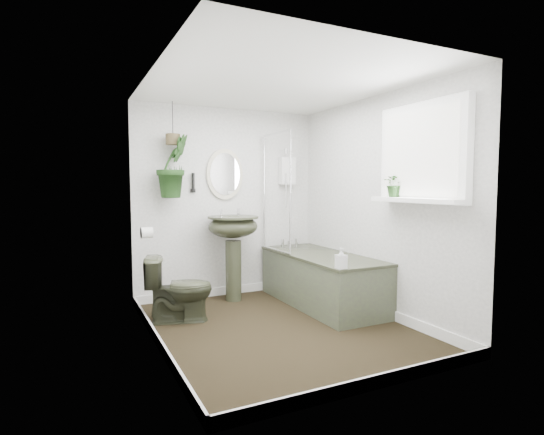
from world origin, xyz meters
name	(u,v)px	position (x,y,z in m)	size (l,w,h in m)	color
floor	(279,328)	(0.00, 0.00, -0.01)	(2.30, 2.80, 0.02)	black
ceiling	(279,82)	(0.00, 0.00, 2.31)	(2.30, 2.80, 0.02)	white
wall_back	(228,203)	(0.00, 1.41, 1.15)	(2.30, 0.02, 2.30)	white
wall_front	(378,218)	(0.00, -1.41, 1.15)	(2.30, 0.02, 2.30)	white
wall_left	(153,211)	(-1.16, 0.00, 1.15)	(0.02, 2.80, 2.30)	white
wall_right	(376,205)	(1.16, 0.00, 1.15)	(0.02, 2.80, 2.30)	white
skirting	(279,322)	(0.00, 0.00, 0.05)	(2.30, 2.80, 0.10)	white
bathtub	(321,279)	(0.80, 0.50, 0.29)	(0.72, 1.72, 0.58)	#2E3221
bath_screen	(277,192)	(0.47, 0.99, 1.28)	(0.04, 0.72, 1.40)	silver
shower_box	(287,171)	(0.80, 1.34, 1.55)	(0.20, 0.10, 0.35)	white
oval_mirror	(225,174)	(-0.04, 1.37, 1.50)	(0.46, 0.03, 0.62)	beige
wall_sconce	(193,182)	(-0.44, 1.36, 1.40)	(0.04, 0.04, 0.22)	black
toilet_roll_holder	(147,233)	(-1.10, 0.70, 0.90)	(0.11, 0.11, 0.11)	white
window_recess	(423,153)	(1.09, -0.70, 1.65)	(0.08, 1.00, 0.90)	white
window_sill	(416,200)	(1.02, -0.70, 1.23)	(0.18, 1.00, 0.04)	white
window_blinds	(419,153)	(1.04, -0.70, 1.65)	(0.01, 0.86, 0.76)	white
toilet	(179,289)	(-0.81, 0.61, 0.33)	(0.37, 0.65, 0.66)	#2E3221
pedestal_sink	(233,258)	(-0.04, 1.10, 0.51)	(0.59, 0.51, 1.01)	#2E3221
sill_plant	(395,183)	(1.05, -0.40, 1.38)	(0.24, 0.20, 0.26)	black
hanging_plant	(173,166)	(-0.70, 1.25, 1.58)	(0.39, 0.32, 0.72)	black
soap_bottle	(341,258)	(0.51, -0.29, 0.68)	(0.09, 0.09, 0.20)	#2E2424
hanging_pot	(173,139)	(-0.70, 1.25, 1.88)	(0.16, 0.16, 0.12)	brown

